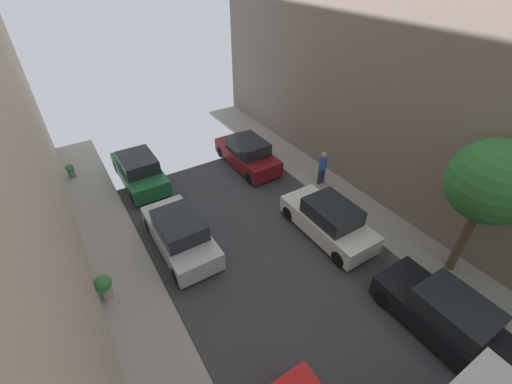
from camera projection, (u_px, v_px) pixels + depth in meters
parked_car_left_3 at (180, 234)px, 12.93m from camera, size 1.78×4.20×1.57m
parked_car_left_4 at (139, 171)px, 16.56m from camera, size 1.78×4.20×1.57m
parked_car_right_2 at (447, 317)px, 10.02m from camera, size 1.78×4.20×1.57m
parked_car_right_3 at (329, 220)px, 13.56m from camera, size 1.78×4.20×1.57m
parked_car_right_4 at (247, 154)px, 17.89m from camera, size 1.78×4.20×1.57m
pedestrian at (322, 167)px, 16.16m from camera, size 0.40×0.36×1.72m
street_tree_1 at (492, 182)px, 10.06m from camera, size 2.64×2.64×5.15m
potted_plant_2 at (70, 170)px, 16.92m from camera, size 0.40×0.40×0.73m
potted_plant_3 at (104, 285)px, 11.02m from camera, size 0.57×0.57×0.91m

